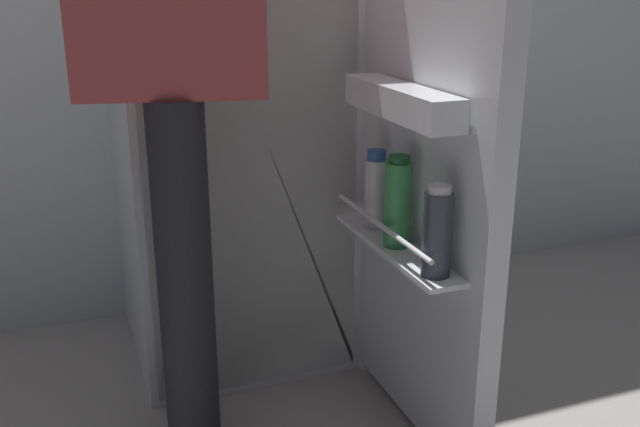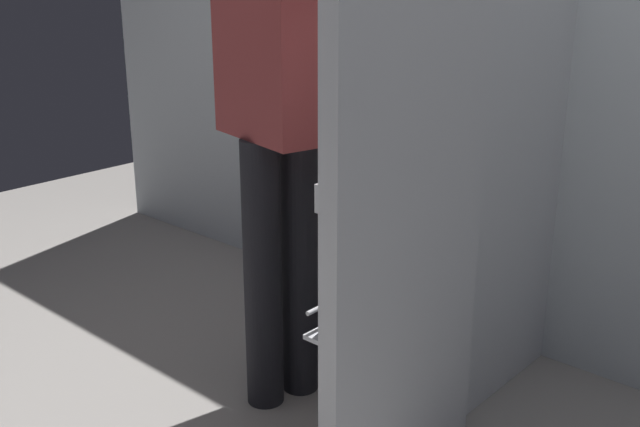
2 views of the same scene
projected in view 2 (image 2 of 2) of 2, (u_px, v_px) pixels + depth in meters
The scene contains 3 objects.
ground_plane at pixel (322, 425), 2.39m from camera, with size 6.35×6.35×0.00m, color gray.
refrigerator at pixel (432, 148), 2.47m from camera, with size 0.67×1.23×1.62m.
person at pixel (280, 76), 2.22m from camera, with size 0.56×0.78×1.77m.
Camera 2 is at (1.36, -1.54, 1.39)m, focal length 42.85 mm.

